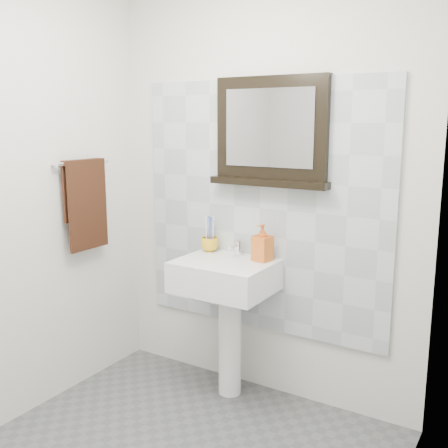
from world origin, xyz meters
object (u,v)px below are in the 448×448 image
at_px(framed_mirror, 271,134).
at_px(hand_towel, 85,197).
at_px(pedestal_sink, 226,290).
at_px(toothbrush_cup, 210,244).
at_px(soap_dispenser, 262,242).

distance_m(framed_mirror, hand_towel, 1.18).
xyz_separation_m(pedestal_sink, toothbrush_cup, (-0.20, 0.14, 0.23)).
xyz_separation_m(pedestal_sink, hand_towel, (-0.83, -0.28, 0.53)).
height_order(soap_dispenser, framed_mirror, framed_mirror).
height_order(toothbrush_cup, hand_towel, hand_towel).
distance_m(pedestal_sink, framed_mirror, 0.95).
xyz_separation_m(pedestal_sink, soap_dispenser, (0.18, 0.11, 0.29)).
height_order(framed_mirror, hand_towel, framed_mirror).
relative_size(pedestal_sink, toothbrush_cup, 8.66).
relative_size(pedestal_sink, framed_mirror, 1.32).
bearing_deg(toothbrush_cup, pedestal_sink, -33.79).
height_order(soap_dispenser, hand_towel, hand_towel).
bearing_deg(pedestal_sink, toothbrush_cup, 146.21).
xyz_separation_m(toothbrush_cup, framed_mirror, (0.39, 0.05, 0.68)).
relative_size(pedestal_sink, soap_dispenser, 4.41).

